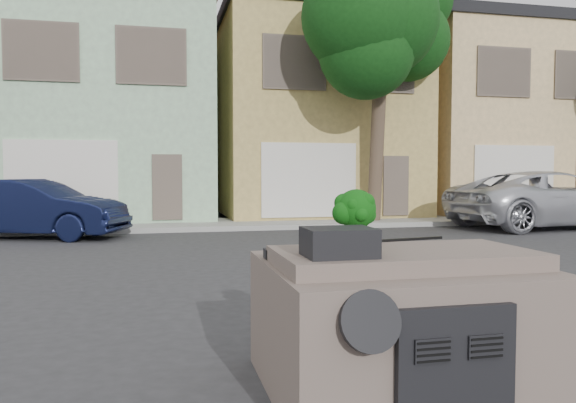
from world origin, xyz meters
name	(u,v)px	position (x,y,z in m)	size (l,w,h in m)	color
ground_plane	(301,302)	(0.00, 0.00, 0.00)	(120.00, 120.00, 0.00)	#303033
sidewalk	(218,224)	(0.00, 10.50, 0.07)	(40.00, 3.00, 0.15)	gray
townhouse_mint	(110,115)	(-3.50, 14.50, 3.77)	(7.20, 8.20, 7.55)	#99C099
townhouse_tan	(308,120)	(4.00, 14.50, 3.77)	(7.20, 8.20, 7.55)	tan
townhouse_beige	(478,123)	(11.50, 14.50, 3.77)	(7.20, 8.20, 7.55)	tan
navy_sedan	(35,238)	(-4.93, 8.47, 0.00)	(1.61, 4.62, 1.52)	black
silver_pickup	(549,228)	(9.89, 7.87, 0.00)	(2.88, 6.25, 1.74)	silver
tree_near	(377,92)	(5.00, 9.80, 4.25)	(4.40, 4.00, 8.50)	#0E370F
car_dashboard	(395,318)	(0.00, -3.00, 0.56)	(2.00, 1.80, 1.12)	#65564E
instrument_hump	(339,242)	(-0.58, -3.35, 1.22)	(0.48, 0.38, 0.20)	black
wiper_arm	(408,239)	(0.28, -2.62, 1.13)	(0.70, 0.03, 0.02)	black
broccoli	(356,217)	(-0.27, -2.85, 1.35)	(0.38, 0.38, 0.46)	#0A3A0A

